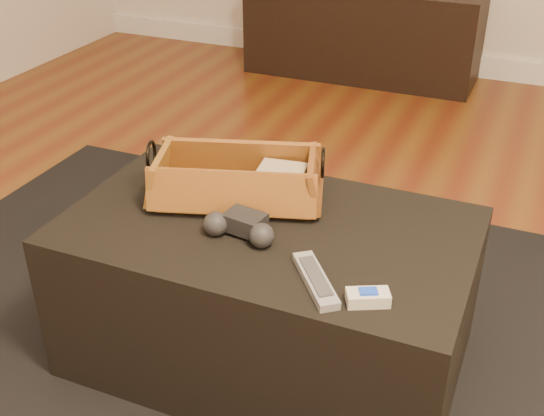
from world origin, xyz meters
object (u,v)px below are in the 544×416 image
at_px(ottoman, 268,293).
at_px(game_controller, 241,227).
at_px(media_cabinet, 363,31).
at_px(wicker_basket, 237,181).
at_px(tv_remote, 228,192).
at_px(silver_remote, 316,280).
at_px(cream_gadget, 368,297).

bearing_deg(ottoman, game_controller, -112.26).
xyz_separation_m(media_cabinet, wicker_basket, (0.33, -2.32, 0.23)).
relative_size(ottoman, wicker_basket, 2.06).
height_order(tv_remote, silver_remote, tv_remote).
height_order(game_controller, cream_gadget, game_controller).
bearing_deg(tv_remote, wicker_basket, 30.87).
bearing_deg(media_cabinet, cream_gadget, -73.70).
height_order(tv_remote, game_controller, game_controller).
height_order(game_controller, silver_remote, game_controller).
bearing_deg(silver_remote, media_cabinet, 103.94).
distance_m(tv_remote, silver_remote, 0.41).
height_order(media_cabinet, silver_remote, media_cabinet).
distance_m(tv_remote, cream_gadget, 0.53).
relative_size(wicker_basket, cream_gadget, 4.91).
relative_size(media_cabinet, game_controller, 6.98).
distance_m(game_controller, cream_gadget, 0.37).
distance_m(wicker_basket, cream_gadget, 0.53).
bearing_deg(media_cabinet, wicker_basket, -81.94).
xyz_separation_m(tv_remote, wicker_basket, (0.02, 0.02, 0.02)).
bearing_deg(cream_gadget, media_cabinet, 106.30).
bearing_deg(cream_gadget, tv_remote, 149.10).
bearing_deg(ottoman, wicker_basket, 145.43).
bearing_deg(game_controller, tv_remote, 126.48).
relative_size(wicker_basket, silver_remote, 2.64).
xyz_separation_m(tv_remote, cream_gadget, (0.45, -0.27, -0.01)).
bearing_deg(wicker_basket, cream_gadget, -33.91).
distance_m(ottoman, wicker_basket, 0.30).
xyz_separation_m(media_cabinet, cream_gadget, (0.77, -2.62, 0.19)).
xyz_separation_m(silver_remote, cream_gadget, (0.12, -0.02, 0.00)).
bearing_deg(ottoman, tv_remote, 155.87).
xyz_separation_m(wicker_basket, cream_gadget, (0.44, -0.29, -0.04)).
bearing_deg(silver_remote, game_controller, 154.83).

